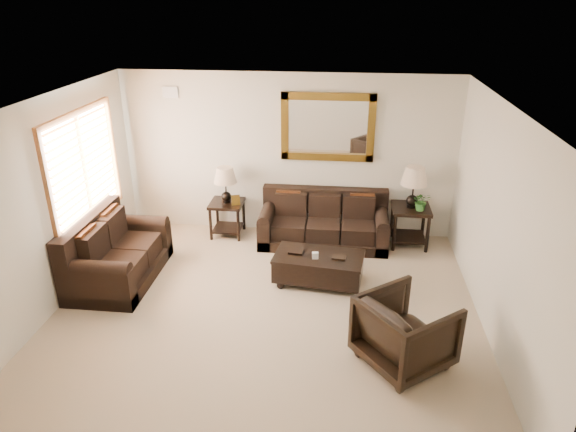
# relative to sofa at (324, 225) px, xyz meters

# --- Properties ---
(room) EXTENTS (5.51, 5.01, 2.71)m
(room) POSITION_rel_sofa_xyz_m (-0.65, -2.09, 1.04)
(room) COLOR gray
(room) RESTS_ON ground
(window) EXTENTS (0.07, 1.96, 1.66)m
(window) POSITION_rel_sofa_xyz_m (-3.35, -1.19, 1.24)
(window) COLOR white
(window) RESTS_ON room
(mirror) EXTENTS (1.50, 0.06, 1.10)m
(mirror) POSITION_rel_sofa_xyz_m (0.00, 0.38, 1.54)
(mirror) COLOR #503710
(mirror) RESTS_ON room
(air_vent) EXTENTS (0.25, 0.02, 0.18)m
(air_vent) POSITION_rel_sofa_xyz_m (-2.55, 0.39, 2.04)
(air_vent) COLOR #999999
(air_vent) RESTS_ON room
(sofa) EXTENTS (2.08, 0.90, 0.85)m
(sofa) POSITION_rel_sofa_xyz_m (0.00, 0.00, 0.00)
(sofa) COLOR black
(sofa) RESTS_ON room
(loveseat) EXTENTS (1.01, 1.70, 0.96)m
(loveseat) POSITION_rel_sofa_xyz_m (-2.94, -1.52, 0.04)
(loveseat) COLOR black
(loveseat) RESTS_ON room
(end_table_left) EXTENTS (0.55, 0.55, 1.21)m
(end_table_left) POSITION_rel_sofa_xyz_m (-1.64, 0.10, 0.48)
(end_table_left) COLOR black
(end_table_left) RESTS_ON room
(end_table_right) EXTENTS (0.61, 0.61, 1.34)m
(end_table_right) POSITION_rel_sofa_xyz_m (1.39, 0.07, 0.56)
(end_table_right) COLOR black
(end_table_right) RESTS_ON room
(coffee_table) EXTENTS (1.32, 0.82, 0.53)m
(coffee_table) POSITION_rel_sofa_xyz_m (-0.01, -1.29, -0.04)
(coffee_table) COLOR black
(coffee_table) RESTS_ON room
(armchair) EXTENTS (1.19, 1.20, 0.90)m
(armchair) POSITION_rel_sofa_xyz_m (1.04, -2.94, 0.14)
(armchair) COLOR black
(armchair) RESTS_ON floor
(potted_plant) EXTENTS (0.27, 0.30, 0.24)m
(potted_plant) POSITION_rel_sofa_xyz_m (1.53, -0.04, 0.47)
(potted_plant) COLOR #2B5F20
(potted_plant) RESTS_ON end_table_right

